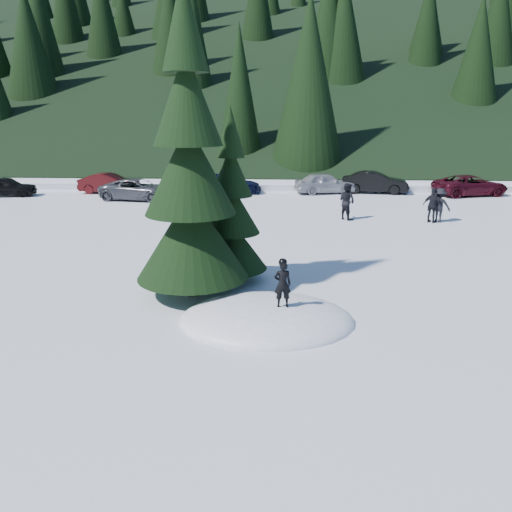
{
  "coord_description": "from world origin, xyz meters",
  "views": [
    {
      "loc": [
        0.33,
        -11.82,
        5.11
      ],
      "look_at": [
        -0.39,
        2.17,
        1.1
      ],
      "focal_mm": 35.0,
      "sensor_mm": 36.0,
      "label": 1
    }
  ],
  "objects_px": {
    "spruce_tall": "(190,181)",
    "car_2": "(138,189)",
    "child_skier": "(283,284)",
    "adult_1": "(433,206)",
    "car_0": "(6,187)",
    "spruce_short": "(232,215)",
    "adult_0": "(347,201)",
    "car_1": "(110,183)",
    "car_6": "(470,185)",
    "car_3": "(227,184)",
    "car_5": "(375,182)",
    "adult_2": "(439,205)",
    "car_4": "(325,183)"
  },
  "relations": [
    {
      "from": "spruce_tall",
      "to": "car_2",
      "type": "bearing_deg",
      "value": 110.87
    },
    {
      "from": "spruce_tall",
      "to": "car_2",
      "type": "height_order",
      "value": "spruce_tall"
    },
    {
      "from": "car_2",
      "to": "spruce_tall",
      "type": "bearing_deg",
      "value": -150.15
    },
    {
      "from": "adult_1",
      "to": "car_0",
      "type": "bearing_deg",
      "value": 23.61
    },
    {
      "from": "child_skier",
      "to": "adult_0",
      "type": "xyz_separation_m",
      "value": [
        3.19,
        13.12,
        -0.15
      ]
    },
    {
      "from": "adult_1",
      "to": "car_3",
      "type": "relative_size",
      "value": 0.37
    },
    {
      "from": "spruce_tall",
      "to": "car_6",
      "type": "relative_size",
      "value": 1.82
    },
    {
      "from": "car_3",
      "to": "car_4",
      "type": "xyz_separation_m",
      "value": [
        6.47,
        0.55,
        0.03
      ]
    },
    {
      "from": "car_2",
      "to": "car_4",
      "type": "xyz_separation_m",
      "value": [
        11.65,
        3.16,
        0.04
      ]
    },
    {
      "from": "adult_1",
      "to": "car_1",
      "type": "relative_size",
      "value": 0.42
    },
    {
      "from": "car_3",
      "to": "spruce_short",
      "type": "bearing_deg",
      "value": 171.9
    },
    {
      "from": "child_skier",
      "to": "car_6",
      "type": "distance_m",
      "value": 24.4
    },
    {
      "from": "spruce_short",
      "to": "adult_0",
      "type": "height_order",
      "value": "spruce_short"
    },
    {
      "from": "adult_2",
      "to": "car_4",
      "type": "distance_m",
      "value": 10.08
    },
    {
      "from": "adult_0",
      "to": "adult_1",
      "type": "xyz_separation_m",
      "value": [
        4.05,
        -0.57,
        -0.08
      ]
    },
    {
      "from": "spruce_tall",
      "to": "car_2",
      "type": "xyz_separation_m",
      "value": [
        -6.25,
        16.4,
        -2.68
      ]
    },
    {
      "from": "child_skier",
      "to": "car_2",
      "type": "distance_m",
      "value": 20.4
    },
    {
      "from": "car_0",
      "to": "spruce_tall",
      "type": "bearing_deg",
      "value": -149.42
    },
    {
      "from": "car_2",
      "to": "car_5",
      "type": "distance_m",
      "value": 15.37
    },
    {
      "from": "child_skier",
      "to": "adult_1",
      "type": "height_order",
      "value": "adult_1"
    },
    {
      "from": "spruce_tall",
      "to": "adult_0",
      "type": "bearing_deg",
      "value": 62.59
    },
    {
      "from": "adult_2",
      "to": "car_3",
      "type": "height_order",
      "value": "adult_2"
    },
    {
      "from": "spruce_short",
      "to": "adult_1",
      "type": "bearing_deg",
      "value": 46.07
    },
    {
      "from": "adult_1",
      "to": "child_skier",
      "type": "bearing_deg",
      "value": 98.8
    },
    {
      "from": "spruce_short",
      "to": "car_1",
      "type": "distance_m",
      "value": 20.24
    },
    {
      "from": "spruce_tall",
      "to": "car_2",
      "type": "relative_size",
      "value": 1.86
    },
    {
      "from": "child_skier",
      "to": "car_6",
      "type": "xyz_separation_m",
      "value": [
        12.1,
        21.18,
        -0.41
      ]
    },
    {
      "from": "car_3",
      "to": "car_6",
      "type": "xyz_separation_m",
      "value": [
        15.76,
        0.19,
        -0.0
      ]
    },
    {
      "from": "car_1",
      "to": "car_3",
      "type": "distance_m",
      "value": 7.83
    },
    {
      "from": "car_0",
      "to": "car_3",
      "type": "distance_m",
      "value": 14.11
    },
    {
      "from": "child_skier",
      "to": "car_2",
      "type": "xyz_separation_m",
      "value": [
        -8.83,
        18.39,
        -0.42
      ]
    },
    {
      "from": "car_3",
      "to": "car_6",
      "type": "height_order",
      "value": "car_3"
    },
    {
      "from": "adult_0",
      "to": "car_6",
      "type": "xyz_separation_m",
      "value": [
        8.91,
        8.06,
        -0.26
      ]
    },
    {
      "from": "car_2",
      "to": "car_6",
      "type": "bearing_deg",
      "value": -73.42
    },
    {
      "from": "child_skier",
      "to": "car_0",
      "type": "relative_size",
      "value": 0.32
    },
    {
      "from": "spruce_short",
      "to": "spruce_tall",
      "type": "bearing_deg",
      "value": -125.54
    },
    {
      "from": "spruce_short",
      "to": "child_skier",
      "type": "bearing_deg",
      "value": -64.95
    },
    {
      "from": "adult_0",
      "to": "car_2",
      "type": "bearing_deg",
      "value": 24.5
    },
    {
      "from": "child_skier",
      "to": "car_2",
      "type": "relative_size",
      "value": 0.25
    },
    {
      "from": "adult_0",
      "to": "car_3",
      "type": "bearing_deg",
      "value": -0.86
    },
    {
      "from": "adult_0",
      "to": "car_6",
      "type": "bearing_deg",
      "value": -89.73
    },
    {
      "from": "adult_1",
      "to": "car_5",
      "type": "xyz_separation_m",
      "value": [
        -1.11,
        9.35,
        -0.13
      ]
    },
    {
      "from": "spruce_tall",
      "to": "adult_2",
      "type": "xyz_separation_m",
      "value": [
        10.17,
        10.69,
        -2.5
      ]
    },
    {
      "from": "spruce_tall",
      "to": "spruce_short",
      "type": "height_order",
      "value": "spruce_tall"
    },
    {
      "from": "car_6",
      "to": "car_0",
      "type": "bearing_deg",
      "value": 77.97
    },
    {
      "from": "adult_0",
      "to": "car_1",
      "type": "bearing_deg",
      "value": 19.96
    },
    {
      "from": "adult_0",
      "to": "car_4",
      "type": "distance_m",
      "value": 8.44
    },
    {
      "from": "child_skier",
      "to": "spruce_tall",
      "type": "bearing_deg",
      "value": -45.18
    },
    {
      "from": "car_2",
      "to": "car_6",
      "type": "height_order",
      "value": "car_6"
    },
    {
      "from": "child_skier",
      "to": "car_6",
      "type": "height_order",
      "value": "child_skier"
    }
  ]
}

